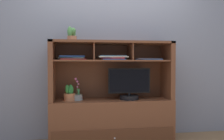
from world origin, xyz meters
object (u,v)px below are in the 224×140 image
object	(u,v)px
potted_orchid	(77,97)
magazine_stack_left	(72,58)
tv_monitor	(129,86)
magazine_stack_right	(113,58)
media_console	(112,110)
potted_fern	(69,94)
magazine_stack_centre	(148,59)
potted_succulent	(72,35)

from	to	relation	value
potted_orchid	magazine_stack_left	distance (m)	0.51
tv_monitor	magazine_stack_right	world-z (taller)	magazine_stack_right
media_console	potted_orchid	xyz separation A→B (m)	(-0.46, -0.01, 0.19)
magazine_stack_left	potted_fern	bearing A→B (deg)	-125.84
magazine_stack_centre	magazine_stack_right	bearing A→B (deg)	-175.01
magazine_stack_left	magazine_stack_right	distance (m)	0.53
magazine_stack_centre	magazine_stack_right	world-z (taller)	magazine_stack_right
potted_succulent	potted_orchid	bearing A→B (deg)	3.88
magazine_stack_centre	tv_monitor	bearing A→B (deg)	-172.60
potted_orchid	potted_fern	bearing A→B (deg)	-166.83
potted_orchid	magazine_stack_centre	size ratio (longest dim) A/B	0.75
magazine_stack_left	potted_succulent	xyz separation A→B (m)	(-0.00, -0.03, 0.30)
media_console	potted_orchid	bearing A→B (deg)	-178.97
tv_monitor	potted_fern	distance (m)	0.79
tv_monitor	potted_fern	bearing A→B (deg)	179.08
potted_succulent	tv_monitor	bearing A→B (deg)	-2.38
potted_orchid	potted_succulent	xyz separation A→B (m)	(-0.07, -0.00, 0.81)
potted_fern	media_console	bearing A→B (deg)	3.23
media_console	magazine_stack_left	distance (m)	0.88
potted_fern	magazine_stack_left	size ratio (longest dim) A/B	0.60
potted_orchid	magazine_stack_right	world-z (taller)	magazine_stack_right
media_console	magazine_stack_centre	world-z (taller)	media_console
potted_orchid	magazine_stack_right	distance (m)	0.69
tv_monitor	magazine_stack_right	xyz separation A→B (m)	(-0.22, -0.01, 0.38)
media_console	potted_orchid	distance (m)	0.50
potted_fern	potted_succulent	size ratio (longest dim) A/B	1.16
media_console	magazine_stack_centre	bearing A→B (deg)	-1.16
tv_monitor	potted_fern	xyz separation A→B (m)	(-0.79, 0.01, -0.09)
potted_fern	magazine_stack_right	xyz separation A→B (m)	(0.56, -0.02, 0.48)
potted_orchid	magazine_stack_right	xyz separation A→B (m)	(0.46, -0.04, 0.51)
tv_monitor	potted_succulent	size ratio (longest dim) A/B	3.10
media_console	magazine_stack_right	bearing A→B (deg)	-86.67
magazine_stack_right	magazine_stack_centre	bearing A→B (deg)	4.99
media_console	potted_orchid	world-z (taller)	media_console
potted_fern	magazine_stack_left	xyz separation A→B (m)	(0.03, 0.05, 0.47)
tv_monitor	potted_fern	size ratio (longest dim) A/B	2.67
magazine_stack_left	media_console	bearing A→B (deg)	-1.53
magazine_stack_right	potted_succulent	world-z (taller)	potted_succulent
potted_succulent	magazine_stack_left	bearing A→B (deg)	89.36
media_console	potted_fern	bearing A→B (deg)	-176.77
tv_monitor	magazine_stack_left	distance (m)	0.85
media_console	potted_succulent	world-z (taller)	potted_succulent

